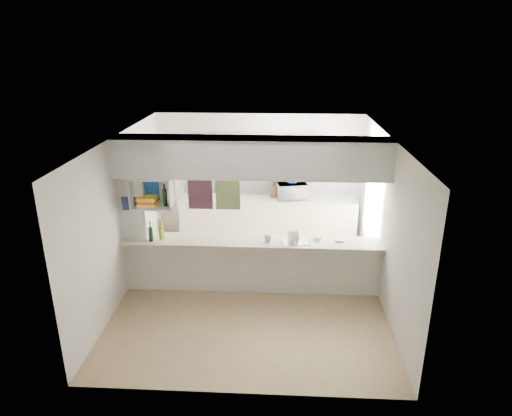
# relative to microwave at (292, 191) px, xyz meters

# --- Properties ---
(floor) EXTENTS (4.80, 4.80, 0.00)m
(floor) POSITION_rel_microwave_xyz_m (-0.69, -2.13, -1.08)
(floor) COLOR #988058
(floor) RESTS_ON ground
(ceiling) EXTENTS (4.80, 4.80, 0.00)m
(ceiling) POSITION_rel_microwave_xyz_m (-0.69, -2.13, 1.52)
(ceiling) COLOR white
(ceiling) RESTS_ON wall_back
(wall_back) EXTENTS (4.20, 0.00, 4.20)m
(wall_back) POSITION_rel_microwave_xyz_m (-0.69, 0.27, 0.22)
(wall_back) COLOR silver
(wall_back) RESTS_ON floor
(wall_left) EXTENTS (0.00, 4.80, 4.80)m
(wall_left) POSITION_rel_microwave_xyz_m (-2.79, -2.13, 0.22)
(wall_left) COLOR silver
(wall_left) RESTS_ON floor
(wall_right) EXTENTS (0.00, 4.80, 4.80)m
(wall_right) POSITION_rel_microwave_xyz_m (1.41, -2.13, 0.22)
(wall_right) COLOR silver
(wall_right) RESTS_ON floor
(servery_partition) EXTENTS (4.20, 0.50, 2.60)m
(servery_partition) POSITION_rel_microwave_xyz_m (-0.86, -2.13, 0.58)
(servery_partition) COLOR silver
(servery_partition) RESTS_ON floor
(cubby_shelf) EXTENTS (0.65, 0.35, 0.50)m
(cubby_shelf) POSITION_rel_microwave_xyz_m (-2.25, -2.19, 0.63)
(cubby_shelf) COLOR white
(cubby_shelf) RESTS_ON bulkhead
(kitchen_run) EXTENTS (3.60, 0.63, 2.24)m
(kitchen_run) POSITION_rel_microwave_xyz_m (-0.53, 0.01, -0.26)
(kitchen_run) COLOR beige
(kitchen_run) RESTS_ON floor
(microwave) EXTENTS (0.65, 0.51, 0.33)m
(microwave) POSITION_rel_microwave_xyz_m (0.00, 0.00, 0.00)
(microwave) COLOR white
(microwave) RESTS_ON bench_top
(bowl) EXTENTS (0.24, 0.24, 0.06)m
(bowl) POSITION_rel_microwave_xyz_m (-0.01, -0.01, 0.19)
(bowl) COLOR navy
(bowl) RESTS_ON microwave
(dish_rack) EXTENTS (0.46, 0.39, 0.21)m
(dish_rack) POSITION_rel_microwave_xyz_m (0.02, -2.16, -0.08)
(dish_rack) COLOR silver
(dish_rack) RESTS_ON breakfast_bar
(cup) EXTENTS (0.14, 0.14, 0.10)m
(cup) POSITION_rel_microwave_xyz_m (-0.43, -2.19, -0.10)
(cup) COLOR white
(cup) RESTS_ON dish_rack
(wine_bottles) EXTENTS (0.22, 0.15, 0.35)m
(wine_bottles) POSITION_rel_microwave_xyz_m (-2.23, -2.19, -0.03)
(wine_bottles) COLOR black
(wine_bottles) RESTS_ON breakfast_bar
(plastic_tubs) EXTENTS (0.49, 0.17, 0.07)m
(plastic_tubs) POSITION_rel_microwave_xyz_m (0.40, -2.05, -0.13)
(plastic_tubs) COLOR silver
(plastic_tubs) RESTS_ON breakfast_bar
(utensil_jar) EXTENTS (0.10, 0.10, 0.13)m
(utensil_jar) POSITION_rel_microwave_xyz_m (-1.34, 0.02, -0.10)
(utensil_jar) COLOR black
(utensil_jar) RESTS_ON bench_top
(knife_block) EXTENTS (0.12, 0.11, 0.22)m
(knife_block) POSITION_rel_microwave_xyz_m (-0.37, 0.05, -0.05)
(knife_block) COLOR #54361C
(knife_block) RESTS_ON bench_top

